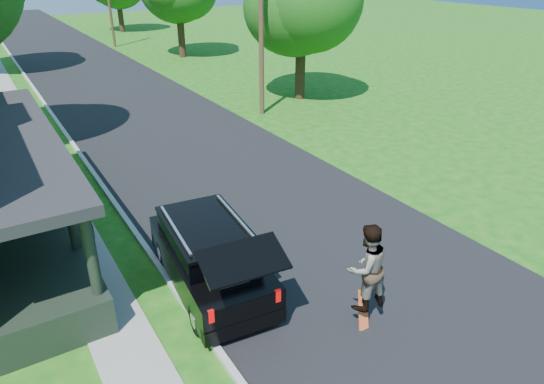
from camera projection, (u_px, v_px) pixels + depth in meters
ground at (353, 276)px, 12.17m from camera, size 140.00×140.00×0.00m
street at (124, 99)px, 27.52m from camera, size 8.00×120.00×0.02m
curb at (48, 109)px, 25.61m from camera, size 0.15×120.00×0.12m
sidewalk at (16, 114)px, 24.88m from camera, size 1.30×120.00×0.03m
black_suv at (210, 256)px, 11.45m from camera, size 2.22×4.86×2.20m
skateboarder at (367, 268)px, 9.95m from camera, size 0.98×0.77×1.96m
skateboard at (363, 311)px, 10.47m from camera, size 0.49×0.50×0.78m
utility_pole_near at (261, 12)px, 22.77m from camera, size 1.49×0.39×9.54m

